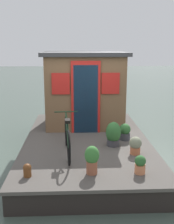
# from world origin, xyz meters

# --- Properties ---
(ground_plane) EXTENTS (60.00, 60.00, 0.00)m
(ground_plane) POSITION_xyz_m (0.00, 0.00, 0.00)
(ground_plane) COLOR #47564C
(houseboat_deck) EXTENTS (4.89, 2.88, 0.45)m
(houseboat_deck) POSITION_xyz_m (0.00, 0.00, 0.23)
(houseboat_deck) COLOR #4C4742
(houseboat_deck) RESTS_ON ground_plane
(houseboat_cabin) EXTENTS (1.87, 2.23, 1.99)m
(houseboat_cabin) POSITION_xyz_m (1.33, 0.00, 1.46)
(houseboat_cabin) COLOR brown
(houseboat_cabin) RESTS_ON houseboat_deck
(bicycle) EXTENTS (1.72, 0.50, 0.79)m
(bicycle) POSITION_xyz_m (-0.94, 0.43, 0.82)
(bicycle) COLOR black
(bicycle) RESTS_ON houseboat_deck
(potted_plant_mint) EXTENTS (0.33, 0.33, 0.54)m
(potted_plant_mint) POSITION_xyz_m (-0.50, -0.56, 0.72)
(potted_plant_mint) COLOR #38383D
(potted_plant_mint) RESTS_ON houseboat_deck
(potted_plant_rosemary) EXTENTS (0.26, 0.26, 0.37)m
(potted_plant_rosemary) POSITION_xyz_m (-1.00, -0.95, 0.65)
(potted_plant_rosemary) COLOR #B2603D
(potted_plant_rosemary) RESTS_ON houseboat_deck
(potted_plant_sage) EXTENTS (0.26, 0.26, 0.39)m
(potted_plant_sage) POSITION_xyz_m (-0.11, -0.89, 0.65)
(potted_plant_sage) COLOR #38383D
(potted_plant_sage) RESTS_ON houseboat_deck
(potted_plant_fern) EXTENTS (0.19, 0.19, 0.33)m
(potted_plant_fern) POSITION_xyz_m (-1.89, -0.84, 0.62)
(potted_plant_fern) COLOR #C6754C
(potted_plant_fern) RESTS_ON houseboat_deck
(potted_plant_ivy) EXTENTS (0.25, 0.25, 0.50)m
(potted_plant_ivy) POSITION_xyz_m (-1.86, -0.01, 0.73)
(potted_plant_ivy) COLOR #935138
(potted_plant_ivy) RESTS_ON houseboat_deck
(mooring_bollard) EXTENTS (0.14, 0.14, 0.23)m
(mooring_bollard) POSITION_xyz_m (-1.92, 1.09, 0.57)
(mooring_bollard) COLOR brown
(mooring_bollard) RESTS_ON houseboat_deck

